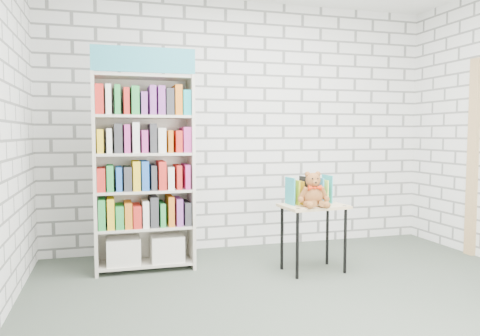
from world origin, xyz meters
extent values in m
plane|color=#3F493D|center=(0.00, 0.00, 0.00)|extent=(4.50, 4.50, 0.00)
cube|color=silver|center=(0.00, 2.00, 1.40)|extent=(4.50, 0.02, 2.80)
cube|color=beige|center=(-1.65, 1.35, 0.93)|extent=(0.03, 0.36, 1.86)
cube|color=beige|center=(-0.75, 1.35, 0.93)|extent=(0.03, 0.36, 1.86)
cube|color=beige|center=(-1.20, 1.52, 0.93)|extent=(0.93, 0.02, 1.86)
cube|color=teal|center=(-1.20, 1.18, 1.97)|extent=(0.93, 0.02, 0.23)
cube|color=beige|center=(-1.20, 1.35, 0.06)|extent=(0.87, 0.34, 0.03)
cube|color=beige|center=(-1.20, 1.35, 0.41)|extent=(0.87, 0.34, 0.03)
cube|color=beige|center=(-1.20, 1.35, 0.76)|extent=(0.87, 0.34, 0.03)
cube|color=beige|center=(-1.20, 1.35, 1.12)|extent=(0.87, 0.34, 0.03)
cube|color=beige|center=(-1.20, 1.35, 1.47)|extent=(0.87, 0.34, 0.03)
cube|color=beige|center=(-1.20, 1.35, 1.84)|extent=(0.87, 0.34, 0.03)
cube|color=silver|center=(-1.41, 1.35, 0.20)|extent=(0.31, 0.30, 0.25)
cube|color=silver|center=(-0.99, 1.35, 0.20)|extent=(0.31, 0.30, 0.25)
cube|color=orange|center=(-1.20, 1.34, 0.55)|extent=(0.87, 0.30, 0.25)
cube|color=#BF338C|center=(-1.20, 1.34, 0.90)|extent=(0.87, 0.30, 0.25)
cube|color=#19A5B2|center=(-1.20, 1.34, 1.25)|extent=(0.87, 0.30, 0.25)
cube|color=white|center=(-1.20, 1.34, 1.60)|extent=(0.87, 0.30, 0.25)
cube|color=#D7B581|center=(0.33, 0.85, 0.62)|extent=(0.62, 0.46, 0.03)
cylinder|color=black|center=(0.09, 0.67, 0.31)|extent=(0.03, 0.03, 0.61)
cylinder|color=black|center=(0.07, 0.99, 0.31)|extent=(0.03, 0.03, 0.61)
cylinder|color=black|center=(0.59, 0.71, 0.31)|extent=(0.03, 0.03, 0.61)
cylinder|color=black|center=(0.57, 1.03, 0.31)|extent=(0.03, 0.03, 0.61)
cylinder|color=black|center=(0.10, 0.68, 0.64)|extent=(0.04, 0.04, 0.01)
cylinder|color=black|center=(0.58, 0.72, 0.64)|extent=(0.04, 0.04, 0.01)
cube|color=teal|center=(0.12, 0.93, 0.76)|extent=(0.03, 0.18, 0.25)
cube|color=yellow|center=(0.17, 0.93, 0.76)|extent=(0.03, 0.18, 0.25)
cube|color=gold|center=(0.22, 0.93, 0.76)|extent=(0.03, 0.18, 0.25)
cube|color=black|center=(0.27, 0.94, 0.76)|extent=(0.03, 0.18, 0.25)
cube|color=white|center=(0.32, 0.94, 0.76)|extent=(0.03, 0.18, 0.25)
cube|color=orange|center=(0.37, 0.95, 0.76)|extent=(0.03, 0.18, 0.25)
cube|color=teal|center=(0.42, 0.95, 0.76)|extent=(0.03, 0.18, 0.25)
cube|color=#DBF250|center=(0.47, 0.95, 0.76)|extent=(0.03, 0.18, 0.25)
cube|color=teal|center=(0.52, 0.96, 0.76)|extent=(0.03, 0.18, 0.25)
ellipsoid|color=brown|center=(0.28, 0.77, 0.73)|extent=(0.19, 0.16, 0.19)
sphere|color=brown|center=(0.28, 0.77, 0.88)|extent=(0.14, 0.14, 0.14)
sphere|color=brown|center=(0.24, 0.78, 0.94)|extent=(0.05, 0.05, 0.05)
sphere|color=brown|center=(0.34, 0.77, 0.94)|extent=(0.05, 0.05, 0.05)
sphere|color=brown|center=(0.28, 0.71, 0.86)|extent=(0.05, 0.05, 0.05)
sphere|color=black|center=(0.25, 0.71, 0.90)|extent=(0.02, 0.02, 0.02)
sphere|color=black|center=(0.30, 0.71, 0.90)|extent=(0.02, 0.02, 0.02)
sphere|color=black|center=(0.28, 0.69, 0.87)|extent=(0.02, 0.02, 0.02)
cylinder|color=brown|center=(0.19, 0.76, 0.76)|extent=(0.10, 0.09, 0.14)
cylinder|color=brown|center=(0.38, 0.74, 0.76)|extent=(0.09, 0.08, 0.14)
sphere|color=brown|center=(0.16, 0.75, 0.71)|extent=(0.05, 0.05, 0.05)
sphere|color=brown|center=(0.40, 0.73, 0.71)|extent=(0.05, 0.05, 0.05)
cylinder|color=brown|center=(0.22, 0.68, 0.67)|extent=(0.09, 0.15, 0.08)
cylinder|color=brown|center=(0.33, 0.67, 0.67)|extent=(0.11, 0.16, 0.08)
sphere|color=brown|center=(0.19, 0.62, 0.67)|extent=(0.07, 0.07, 0.07)
sphere|color=brown|center=(0.35, 0.60, 0.67)|extent=(0.07, 0.07, 0.07)
cone|color=red|center=(0.25, 0.72, 0.82)|extent=(0.06, 0.06, 0.05)
cone|color=red|center=(0.31, 0.71, 0.82)|extent=(0.06, 0.06, 0.05)
sphere|color=red|center=(0.28, 0.71, 0.82)|extent=(0.03, 0.03, 0.03)
cube|color=tan|center=(2.23, 0.95, 1.05)|extent=(0.05, 0.12, 2.10)
camera|label=1|loc=(-1.53, -3.17, 1.31)|focal=35.00mm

